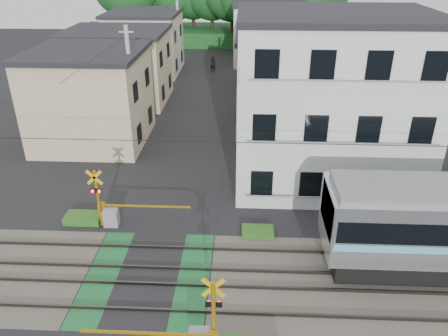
# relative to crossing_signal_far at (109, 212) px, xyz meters

# --- Properties ---
(ground) EXTENTS (120.00, 120.00, 0.00)m
(ground) POSITION_rel_crossing_signal_far_xyz_m (2.59, -3.65, -0.71)
(ground) COLOR black
(track_bed) EXTENTS (120.00, 120.00, 0.14)m
(track_bed) POSITION_rel_crossing_signal_far_xyz_m (2.59, -3.65, -0.67)
(track_bed) COLOR #47423A
(track_bed) RESTS_ON ground
(crossing_signal_far) EXTENTS (4.74, 0.65, 3.09)m
(crossing_signal_far) POSITION_rel_crossing_signal_far_xyz_m (0.00, 0.00, 0.00)
(crossing_signal_far) COLOR #E9A90C
(crossing_signal_far) RESTS_ON ground
(apartment_block) EXTENTS (10.20, 8.36, 9.30)m
(apartment_block) POSITION_rel_crossing_signal_far_xyz_m (11.09, 5.84, 3.94)
(apartment_block) COLOR silver
(apartment_block) RESTS_ON ground
(houses_row) EXTENTS (22.07, 31.35, 6.80)m
(houses_row) POSITION_rel_crossing_signal_far_xyz_m (2.84, 22.27, 2.53)
(houses_row) COLOR tan
(houses_row) RESTS_ON ground
(catenary) EXTENTS (60.00, 5.04, 7.00)m
(catenary) POSITION_rel_crossing_signal_far_xyz_m (8.59, -3.62, 2.98)
(catenary) COLOR #2D2D33
(catenary) RESTS_ON ground
(utility_poles) EXTENTS (7.90, 42.00, 8.00)m
(utility_poles) POSITION_rel_crossing_signal_far_xyz_m (1.53, 19.35, 3.37)
(utility_poles) COLOR #A5A5A0
(utility_poles) RESTS_ON ground
(pedestrian) EXTENTS (0.75, 0.61, 1.78)m
(pedestrian) POSITION_rel_crossing_signal_far_xyz_m (2.92, 29.53, 0.18)
(pedestrian) COLOR black
(pedestrian) RESTS_ON ground
(weed_patches) EXTENTS (10.25, 8.80, 0.40)m
(weed_patches) POSITION_rel_crossing_signal_far_xyz_m (4.34, -3.74, -0.53)
(weed_patches) COLOR #2D5E1E
(weed_patches) RESTS_ON ground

